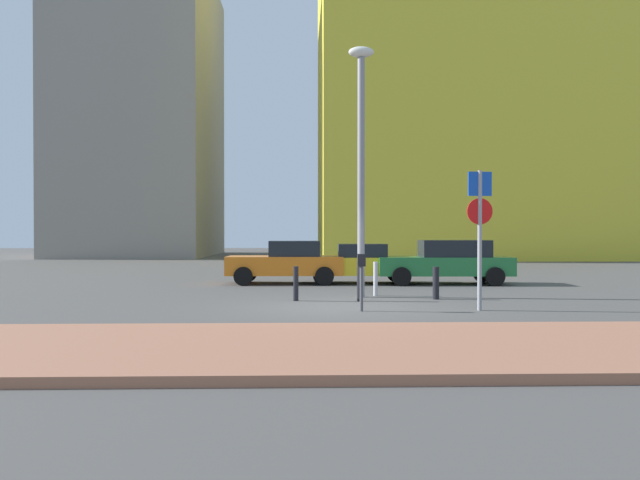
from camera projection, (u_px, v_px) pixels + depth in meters
ground_plane at (338, 307)px, 14.57m from camera, size 120.00×120.00×0.00m
sidewalk_brick at (360, 348)px, 9.01m from camera, size 40.00×4.09×0.14m
parked_car_orange at (287, 262)px, 21.37m from camera, size 4.03×1.93×1.50m
parked_car_yellow at (361, 263)px, 21.48m from camera, size 4.01×2.03×1.40m
parked_car_green at (446, 261)px, 21.16m from camera, size 4.64×2.00×1.53m
parking_sign_post at (480, 222)px, 13.89m from camera, size 0.60×0.10×3.19m
parking_meter at (361, 274)px, 13.76m from camera, size 0.18×0.14×1.30m
street_lamp at (361, 150)px, 16.79m from camera, size 0.70×0.36×6.91m
traffic_bollard_near at (436, 283)px, 16.27m from camera, size 0.17×0.17×0.87m
traffic_bollard_mid at (376, 279)px, 17.17m from camera, size 0.12×0.12×0.96m
traffic_bollard_far at (296, 284)px, 15.89m from camera, size 0.14×0.14×0.90m
traffic_bollard_edge at (360, 281)px, 15.82m from camera, size 0.15×0.15×1.05m
building_colorful_midrise at (456, 62)px, 44.92m from camera, size 19.99×14.22×28.91m
building_under_construction at (144, 115)px, 48.98m from camera, size 10.95×15.15×22.53m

